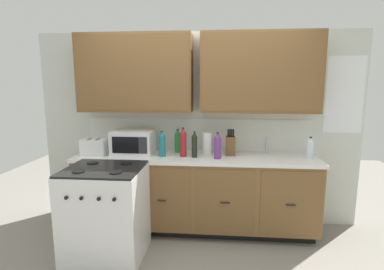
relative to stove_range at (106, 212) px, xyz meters
name	(u,v)px	position (x,y,z in m)	size (l,w,h in m)	color
ground_plane	(193,242)	(0.86, 0.33, -0.47)	(8.00, 8.00, 0.00)	gray
wall_unit	(197,95)	(0.86, 0.83, 1.16)	(3.98, 0.40, 2.38)	silver
counter_run	(195,192)	(0.86, 0.63, 0.01)	(2.81, 0.64, 0.93)	black
stove_range	(106,212)	(0.00, 0.00, 0.00)	(0.76, 0.68, 0.95)	white
microwave	(133,142)	(0.11, 0.67, 0.60)	(0.48, 0.37, 0.28)	white
toaster	(94,147)	(-0.33, 0.56, 0.55)	(0.28, 0.18, 0.19)	white
knife_block	(230,145)	(1.27, 0.70, 0.57)	(0.11, 0.14, 0.31)	brown
sink_faucet	(266,145)	(1.71, 0.84, 0.56)	(0.02, 0.02, 0.20)	#B2B5BA
paper_towel_roll	(207,143)	(0.99, 0.73, 0.59)	(0.12, 0.12, 0.26)	white
bottle_clear	(310,148)	(2.15, 0.60, 0.58)	(0.08, 0.08, 0.25)	silver
bottle_teal	(162,144)	(0.48, 0.57, 0.60)	(0.08, 0.08, 0.30)	#1E707A
bottle_green	(178,141)	(0.63, 0.79, 0.60)	(0.08, 0.08, 0.29)	#237A38
bottle_red	(183,142)	(0.72, 0.58, 0.62)	(0.08, 0.08, 0.34)	maroon
bottle_dark	(194,145)	(0.85, 0.56, 0.60)	(0.07, 0.07, 0.30)	black
bottle_violet	(217,146)	(1.12, 0.51, 0.60)	(0.08, 0.08, 0.30)	#663384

